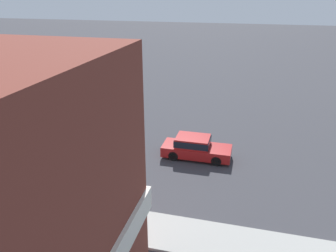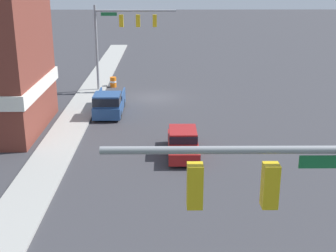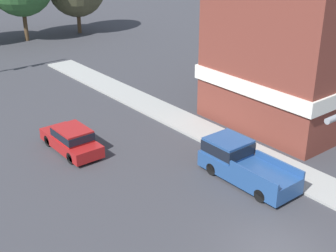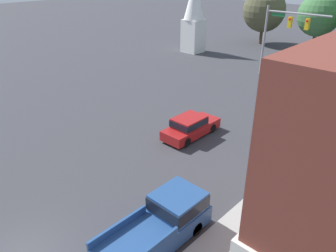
# 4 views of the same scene
# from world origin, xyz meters

# --- Properties ---
(ground_plane) EXTENTS (200.00, 200.00, 0.00)m
(ground_plane) POSITION_xyz_m (0.00, 0.00, 0.00)
(ground_plane) COLOR #38383D
(car_lead) EXTENTS (1.75, 4.52, 1.48)m
(car_lead) POSITION_xyz_m (-1.99, 13.16, 0.77)
(car_lead) COLOR black
(car_lead) RESTS_ON ground
(pickup_truck_parked) EXTENTS (2.01, 5.32, 1.86)m
(pickup_truck_parked) POSITION_xyz_m (3.29, 5.01, 0.92)
(pickup_truck_parked) COLOR black
(pickup_truck_parked) RESTS_ON ground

